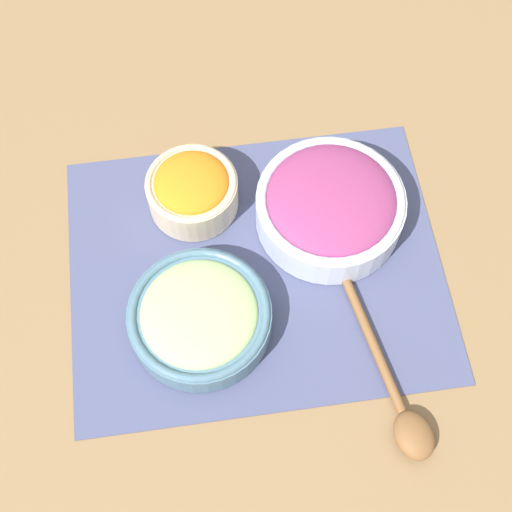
{
  "coord_description": "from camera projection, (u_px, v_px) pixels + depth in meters",
  "views": [
    {
      "loc": [
        -0.05,
        -0.39,
        0.83
      ],
      "look_at": [
        0.0,
        0.0,
        0.03
      ],
      "focal_mm": 50.0,
      "sensor_mm": 36.0,
      "label": 1
    }
  ],
  "objects": [
    {
      "name": "placemat",
      "position": [
        256.0,
        267.0,
        0.92
      ],
      "size": [
        0.48,
        0.38,
        0.0
      ],
      "color": "#474C70",
      "rests_on": "ground_plane"
    },
    {
      "name": "carrot_bowl",
      "position": [
        192.0,
        189.0,
        0.93
      ],
      "size": [
        0.12,
        0.12,
        0.07
      ],
      "color": "beige",
      "rests_on": "placemat"
    },
    {
      "name": "cucumber_bowl",
      "position": [
        200.0,
        316.0,
        0.86
      ],
      "size": [
        0.17,
        0.17,
        0.05
      ],
      "color": "slate",
      "rests_on": "placemat"
    },
    {
      "name": "onion_bowl",
      "position": [
        330.0,
        205.0,
        0.91
      ],
      "size": [
        0.19,
        0.19,
        0.07
      ],
      "color": "silver",
      "rests_on": "placemat"
    },
    {
      "name": "wooden_spoon",
      "position": [
        402.0,
        408.0,
        0.83
      ],
      "size": [
        0.07,
        0.24,
        0.02
      ],
      "color": "brown",
      "rests_on": "placemat"
    },
    {
      "name": "ground_plane",
      "position": [
        256.0,
        268.0,
        0.92
      ],
      "size": [
        3.0,
        3.0,
        0.0
      ],
      "primitive_type": "plane",
      "color": "olive"
    }
  ]
}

